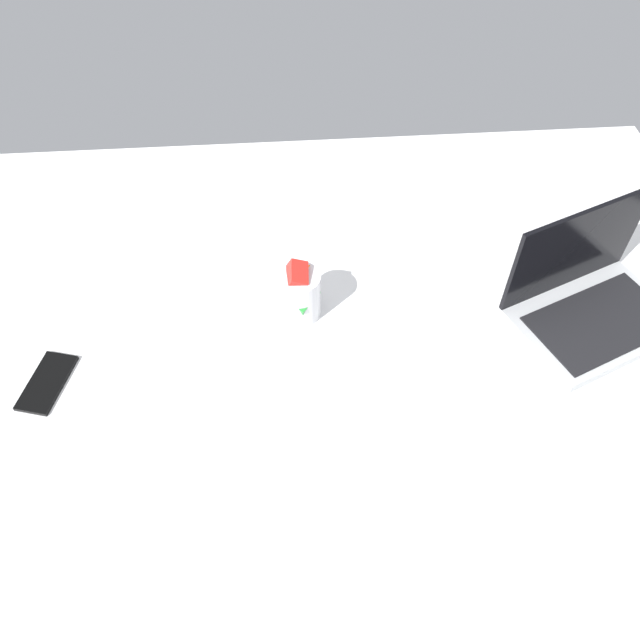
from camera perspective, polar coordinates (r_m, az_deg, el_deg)
The scene contains 4 objects.
bed_mattress at distance 140.60cm, azimuth 2.34°, elevation -3.59°, with size 180.00×140.00×18.00cm, color white.
laptop at distance 145.14cm, azimuth 22.95°, elevation 1.64°, with size 39.28×33.86×23.00cm.
snack_cup at distance 132.92cm, azimuth -1.85°, elevation 2.41°, with size 9.00×10.33×14.16cm.
cell_phone at distance 136.60cm, azimuth -23.22°, elevation -5.16°, with size 6.80×14.00×0.80cm, color black.
Camera 1 is at (-11.98, -82.70, 122.08)cm, focal length 35.80 mm.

